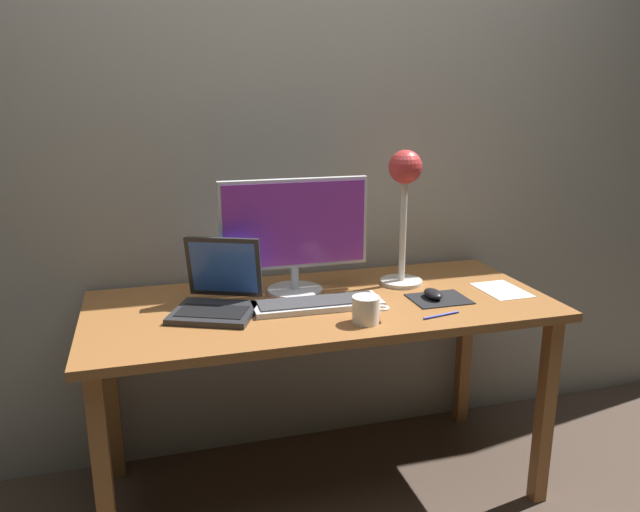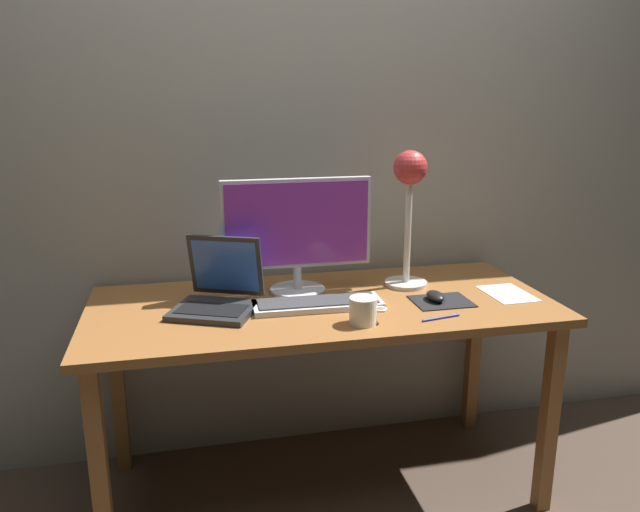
{
  "view_description": "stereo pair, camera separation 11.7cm",
  "coord_description": "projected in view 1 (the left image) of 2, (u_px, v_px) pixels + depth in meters",
  "views": [
    {
      "loc": [
        -0.56,
        -1.95,
        1.45
      ],
      "look_at": [
        -0.02,
        -0.05,
        0.92
      ],
      "focal_mm": 34.54,
      "sensor_mm": 36.0,
      "label": 1
    },
    {
      "loc": [
        -0.45,
        -1.98,
        1.45
      ],
      "look_at": [
        -0.02,
        -0.05,
        0.92
      ],
      "focal_mm": 34.54,
      "sensor_mm": 36.0,
      "label": 2
    }
  ],
  "objects": [
    {
      "name": "ground_plane",
      "position": [
        321.0,
        486.0,
        2.34
      ],
      "size": [
        4.8,
        4.8,
        0.0
      ],
      "primitive_type": "plane",
      "color": "#47382D",
      "rests_on": "ground"
    },
    {
      "name": "back_wall",
      "position": [
        293.0,
        131.0,
        2.37
      ],
      "size": [
        4.8,
        0.06,
        2.6
      ],
      "primitive_type": "cube",
      "color": "#9E998E",
      "rests_on": "ground"
    },
    {
      "name": "monitor",
      "position": [
        294.0,
        231.0,
        2.18
      ],
      "size": [
        0.53,
        0.2,
        0.42
      ],
      "color": "silver",
      "rests_on": "desk"
    },
    {
      "name": "mouse",
      "position": [
        433.0,
        294.0,
        2.16
      ],
      "size": [
        0.06,
        0.1,
        0.03
      ],
      "primitive_type": "ellipsoid",
      "color": "black",
      "rests_on": "mousepad"
    },
    {
      "name": "desk_lamp",
      "position": [
        405.0,
        191.0,
        2.25
      ],
      "size": [
        0.16,
        0.16,
        0.51
      ],
      "color": "beige",
      "rests_on": "desk"
    },
    {
      "name": "desk",
      "position": [
        321.0,
        323.0,
        2.16
      ],
      "size": [
        1.6,
        0.7,
        0.74
      ],
      "color": "#935B2D",
      "rests_on": "ground"
    },
    {
      "name": "coffee_mug",
      "position": [
        366.0,
        310.0,
        1.94
      ],
      "size": [
        0.12,
        0.09,
        0.09
      ],
      "color": "white",
      "rests_on": "desk"
    },
    {
      "name": "mousepad",
      "position": [
        439.0,
        299.0,
        2.17
      ],
      "size": [
        0.2,
        0.16,
        0.0
      ],
      "primitive_type": "cube",
      "color": "black",
      "rests_on": "desk"
    },
    {
      "name": "keyboard_main",
      "position": [
        318.0,
        304.0,
        2.09
      ],
      "size": [
        0.44,
        0.15,
        0.03
      ],
      "color": "silver",
      "rests_on": "desk"
    },
    {
      "name": "paper_sheet_near_mouse",
      "position": [
        502.0,
        290.0,
        2.27
      ],
      "size": [
        0.15,
        0.21,
        0.0
      ],
      "primitive_type": "cube",
      "rotation": [
        0.0,
        0.0,
        0.02
      ],
      "color": "white",
      "rests_on": "desk"
    },
    {
      "name": "laptop",
      "position": [
        219.0,
        291.0,
        2.05
      ],
      "size": [
        0.35,
        0.35,
        0.24
      ],
      "color": "#28282B",
      "rests_on": "desk"
    },
    {
      "name": "pen",
      "position": [
        441.0,
        315.0,
        2.0
      ],
      "size": [
        0.14,
        0.03,
        0.01
      ],
      "primitive_type": "cylinder",
      "rotation": [
        0.0,
        1.57,
        0.19
      ],
      "color": "#2633A5",
      "rests_on": "desk"
    }
  ]
}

